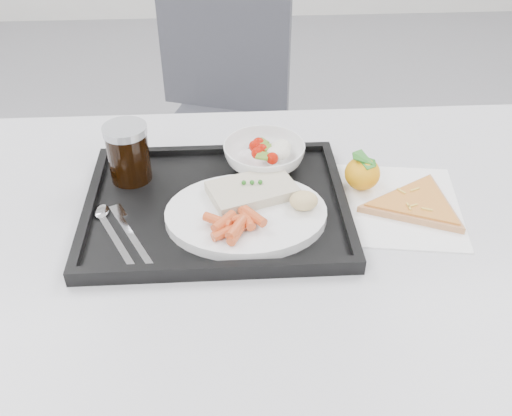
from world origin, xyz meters
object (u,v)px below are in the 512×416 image
table (268,252)px  salad_bowl (264,156)px  dinner_plate (246,214)px  cola_glass (128,152)px  pizza_slice (417,204)px  tray (217,206)px  tangerine (362,173)px  chair (226,104)px

table → salad_bowl: bearing=88.8°
dinner_plate → salad_bowl: salad_bowl is taller
cola_glass → pizza_slice: 0.52m
tray → tangerine: (0.26, 0.05, 0.03)m
dinner_plate → salad_bowl: bearing=75.3°
dinner_plate → pizza_slice: (0.30, 0.03, -0.01)m
tray → salad_bowl: (0.09, 0.11, 0.03)m
salad_bowl → pizza_slice: bearing=-26.4°
tray → cola_glass: bearing=150.6°
cola_glass → tangerine: bearing=-5.5°
chair → pizza_slice: 0.92m
dinner_plate → pizza_slice: 0.30m
tray → tangerine: 0.27m
tangerine → pizza_slice: 0.11m
tray → salad_bowl: 0.15m
chair → dinner_plate: (0.03, -0.86, 0.24)m
dinner_plate → table: bearing=7.6°
dinner_plate → pizza_slice: bearing=5.5°
cola_glass → tangerine: (0.42, -0.04, -0.04)m
chair → tangerine: chair is taller
table → chair: bearing=94.4°
chair → tray: chair is taller
cola_glass → chair: bearing=76.3°
table → cola_glass: (-0.24, 0.13, 0.14)m
table → chair: size_ratio=1.29×
tangerine → table: bearing=-153.5°
tray → tangerine: bearing=10.2°
tray → cola_glass: cola_glass is taller
cola_glass → tray: bearing=-29.4°
table → dinner_plate: dinner_plate is taller
tray → table: bearing=-24.8°
table → tangerine: tangerine is taller
salad_bowl → pizza_slice: 0.29m
dinner_plate → salad_bowl: (0.04, 0.16, 0.01)m
cola_glass → pizza_slice: cola_glass is taller
pizza_slice → tray: bearing=177.3°
table → tray: size_ratio=2.67×
chair → cola_glass: 0.80m
tray → cola_glass: (-0.16, 0.09, 0.06)m
dinner_plate → tangerine: bearing=23.4°
cola_glass → tangerine: size_ratio=1.59×
tray → dinner_plate: size_ratio=1.67×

